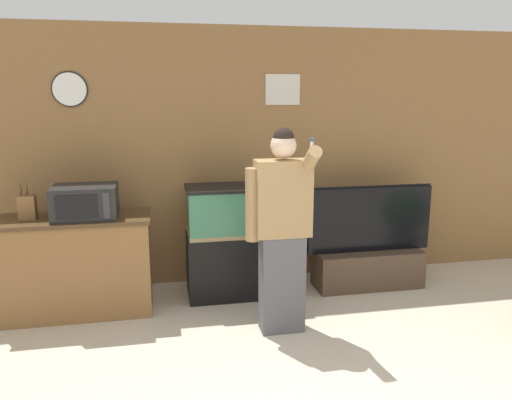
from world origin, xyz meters
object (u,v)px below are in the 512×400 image
Objects in this scene: knife_block at (27,207)px; tv_on_stand at (368,257)px; counter_island at (78,265)px; person_standing at (281,228)px; microwave at (85,202)px; aquarium_on_stand at (229,241)px.

tv_on_stand is (3.18, 0.09, -0.69)m from knife_block.
counter_island is 0.77× the size of person_standing.
knife_block reaches higher than counter_island.
knife_block is at bearing 175.62° from microwave.
person_standing is at bearing -21.89° from counter_island.
tv_on_stand reaches higher than counter_island.
counter_island is at bearing 158.11° from person_standing.
person_standing is (0.31, -0.83, 0.33)m from aquarium_on_stand.
aquarium_on_stand is (1.38, 0.15, 0.10)m from counter_island.
microwave is 0.41× the size of tv_on_stand.
tv_on_stand is (2.70, 0.13, -0.72)m from microwave.
knife_block is 2.18m from person_standing.
knife_block reaches higher than aquarium_on_stand.
microwave is 1.37m from aquarium_on_stand.
microwave is (0.11, -0.03, 0.58)m from counter_island.
aquarium_on_stand is at bearing 177.92° from tv_on_stand.
aquarium_on_stand is 1.45m from tv_on_stand.
aquarium_on_stand reaches higher than counter_island.
knife_block is (-0.48, 0.04, -0.03)m from microwave.
tv_on_stand is (1.43, -0.05, -0.24)m from aquarium_on_stand.
tv_on_stand is 1.47m from person_standing.
tv_on_stand is 0.78× the size of person_standing.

